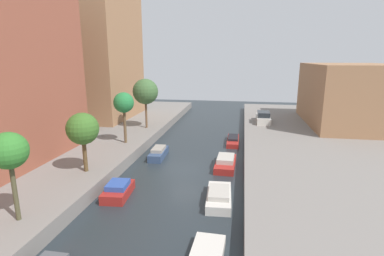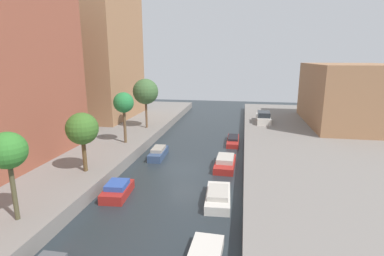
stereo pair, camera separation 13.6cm
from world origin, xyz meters
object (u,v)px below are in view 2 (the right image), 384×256
(low_block_right, at_px, (350,95))
(street_tree_2, at_px, (82,129))
(street_tree_4, at_px, (146,92))
(apartment_tower_far, at_px, (93,33))
(street_tree_3, at_px, (124,103))
(moored_boat_right_4, at_px, (233,140))
(moored_boat_left_2, at_px, (117,190))
(parked_car, at_px, (263,118))
(moored_boat_right_3, at_px, (225,163))
(street_tree_1, at_px, (8,152))
(moored_boat_right_2, at_px, (218,196))
(moored_boat_left_3, at_px, (158,153))

(low_block_right, relative_size, street_tree_2, 3.42)
(low_block_right, bearing_deg, street_tree_4, -165.88)
(apartment_tower_far, bearing_deg, street_tree_3, -53.34)
(moored_boat_right_4, bearing_deg, moored_boat_left_2, -116.78)
(apartment_tower_far, bearing_deg, street_tree_2, -65.60)
(parked_car, bearing_deg, street_tree_2, -125.36)
(street_tree_4, xyz_separation_m, moored_boat_right_3, (10.26, -9.30, -5.00))
(street_tree_1, distance_m, moored_boat_right_4, 23.12)
(street_tree_2, bearing_deg, low_block_right, 39.96)
(moored_boat_left_2, bearing_deg, street_tree_1, -120.95)
(street_tree_3, relative_size, street_tree_4, 0.86)
(low_block_right, height_order, street_tree_3, low_block_right)
(street_tree_1, xyz_separation_m, street_tree_2, (-0.00, 7.04, -0.51))
(moored_boat_left_2, bearing_deg, parked_car, 63.09)
(parked_car, xyz_separation_m, moored_boat_right_2, (-4.07, -21.45, -1.23))
(street_tree_4, height_order, moored_boat_left_3, street_tree_4)
(street_tree_1, distance_m, street_tree_3, 14.90)
(low_block_right, height_order, moored_boat_right_2, low_block_right)
(apartment_tower_far, bearing_deg, parked_car, 0.04)
(street_tree_4, height_order, moored_boat_right_3, street_tree_4)
(low_block_right, xyz_separation_m, street_tree_3, (-24.87, -12.98, 0.21))
(low_block_right, distance_m, moored_boat_right_4, 16.87)
(parked_car, xyz_separation_m, moored_boat_left_2, (-11.06, -21.78, -1.19))
(street_tree_4, distance_m, moored_boat_right_3, 14.72)
(street_tree_2, relative_size, parked_car, 0.96)
(moored_boat_left_2, xyz_separation_m, moored_boat_left_3, (0.48, 8.48, -0.00))
(low_block_right, bearing_deg, apartment_tower_far, -178.79)
(street_tree_3, distance_m, moored_boat_left_3, 6.00)
(moored_boat_right_2, bearing_deg, low_block_right, 56.51)
(apartment_tower_far, height_order, moored_boat_right_3, apartment_tower_far)
(street_tree_1, distance_m, moored_boat_right_3, 16.62)
(street_tree_3, bearing_deg, street_tree_2, -90.00)
(street_tree_3, xyz_separation_m, moored_boat_right_3, (10.26, -2.58, -4.62))
(street_tree_3, xyz_separation_m, moored_boat_left_2, (3.24, -9.50, -4.59))
(moored_boat_left_2, bearing_deg, moored_boat_right_4, 63.22)
(street_tree_1, height_order, moored_boat_right_2, street_tree_1)
(street_tree_1, bearing_deg, moored_boat_right_2, 29.29)
(street_tree_2, relative_size, moored_boat_right_4, 0.98)
(moored_boat_left_3, bearing_deg, street_tree_2, -118.52)
(street_tree_2, bearing_deg, moored_boat_right_3, 27.24)
(street_tree_2, bearing_deg, street_tree_4, 90.00)
(low_block_right, height_order, parked_car, low_block_right)
(street_tree_1, height_order, parked_car, street_tree_1)
(street_tree_4, bearing_deg, moored_boat_right_2, -57.26)
(street_tree_1, relative_size, moored_boat_right_4, 1.05)
(moored_boat_left_3, height_order, moored_boat_right_3, moored_boat_left_3)
(street_tree_2, distance_m, moored_boat_right_3, 12.17)
(apartment_tower_far, distance_m, street_tree_3, 17.10)
(street_tree_3, bearing_deg, moored_boat_right_3, -14.11)
(street_tree_1, bearing_deg, apartment_tower_far, 108.58)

